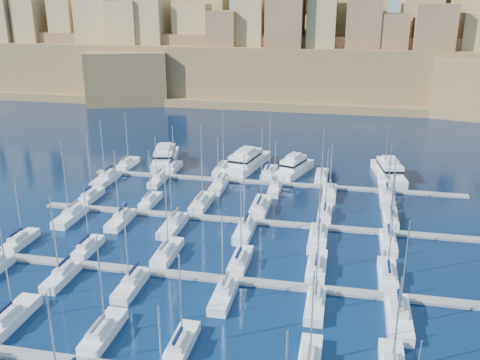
% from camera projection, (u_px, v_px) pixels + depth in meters
% --- Properties ---
extents(ground, '(600.00, 600.00, 0.00)m').
position_uv_depth(ground, '(243.00, 246.00, 90.64)').
color(ground, black).
rests_on(ground, ground).
extents(pontoon_mid_near, '(84.00, 2.00, 0.40)m').
position_uv_depth(pontoon_mid_near, '(227.00, 280.00, 79.47)').
color(pontoon_mid_near, slate).
rests_on(pontoon_mid_near, ground).
extents(pontoon_mid_far, '(84.00, 2.00, 0.40)m').
position_uv_depth(pontoon_mid_far, '(254.00, 222.00, 99.83)').
color(pontoon_mid_far, slate).
rests_on(pontoon_mid_far, ground).
extents(pontoon_far, '(84.00, 2.00, 0.40)m').
position_uv_depth(pontoon_far, '(271.00, 183.00, 120.19)').
color(pontoon_far, slate).
rests_on(pontoon_far, ground).
extents(sailboat_1, '(2.95, 9.84, 15.20)m').
position_uv_depth(sailboat_1, '(11.00, 318.00, 69.07)').
color(sailboat_1, white).
rests_on(sailboat_1, ground).
extents(sailboat_2, '(2.73, 9.11, 13.90)m').
position_uv_depth(sailboat_2, '(103.00, 332.00, 66.26)').
color(sailboat_2, white).
rests_on(sailboat_2, ground).
extents(sailboat_3, '(2.48, 8.27, 12.76)m').
position_uv_depth(sailboat_3, '(181.00, 344.00, 63.94)').
color(sailboat_3, white).
rests_on(sailboat_3, ground).
extents(sailboat_4, '(2.54, 8.46, 12.25)m').
position_uv_depth(sailboat_4, '(310.00, 360.00, 61.11)').
color(sailboat_4, white).
rests_on(sailboat_4, ground).
extents(sailboat_12, '(2.41, 8.04, 11.99)m').
position_uv_depth(sailboat_12, '(21.00, 240.00, 90.94)').
color(sailboat_12, white).
rests_on(sailboat_12, ground).
extents(sailboat_13, '(2.33, 7.78, 11.83)m').
position_uv_depth(sailboat_13, '(88.00, 247.00, 88.45)').
color(sailboat_13, white).
rests_on(sailboat_13, ground).
extents(sailboat_14, '(2.81, 9.36, 15.74)m').
position_uv_depth(sailboat_14, '(167.00, 253.00, 86.59)').
color(sailboat_14, white).
rests_on(sailboat_14, ground).
extents(sailboat_15, '(2.63, 8.76, 12.81)m').
position_uv_depth(sailboat_15, '(240.00, 261.00, 84.01)').
color(sailboat_15, white).
rests_on(sailboat_15, ground).
extents(sailboat_16, '(2.87, 9.56, 13.77)m').
position_uv_depth(sailboat_16, '(317.00, 267.00, 82.10)').
color(sailboat_16, white).
rests_on(sailboat_16, ground).
extents(sailboat_17, '(2.72, 9.07, 14.57)m').
position_uv_depth(sailboat_17, '(387.00, 274.00, 79.87)').
color(sailboat_17, white).
rests_on(sailboat_17, ground).
extents(sailboat_19, '(2.46, 8.19, 14.30)m').
position_uv_depth(sailboat_19, '(61.00, 276.00, 79.27)').
color(sailboat_19, white).
rests_on(sailboat_19, ground).
extents(sailboat_20, '(2.60, 8.67, 14.12)m').
position_uv_depth(sailboat_20, '(131.00, 285.00, 76.95)').
color(sailboat_20, white).
rests_on(sailboat_20, ground).
extents(sailboat_21, '(2.63, 8.75, 13.16)m').
position_uv_depth(sailboat_21, '(224.00, 295.00, 74.30)').
color(sailboat_21, white).
rests_on(sailboat_21, ground).
extents(sailboat_22, '(2.51, 8.38, 12.98)m').
position_uv_depth(sailboat_22, '(315.00, 305.00, 72.06)').
color(sailboat_22, white).
rests_on(sailboat_22, ground).
extents(sailboat_23, '(3.10, 10.34, 15.03)m').
position_uv_depth(sailboat_23, '(399.00, 318.00, 69.11)').
color(sailboat_23, white).
rests_on(sailboat_23, ground).
extents(sailboat_24, '(2.45, 8.16, 14.08)m').
position_uv_depth(sailboat_24, '(91.00, 196.00, 110.97)').
color(sailboat_24, white).
rests_on(sailboat_24, ground).
extents(sailboat_25, '(2.40, 8.00, 11.49)m').
position_uv_depth(sailboat_25, '(150.00, 201.00, 108.42)').
color(sailboat_25, white).
rests_on(sailboat_25, ground).
extents(sailboat_26, '(3.00, 10.01, 17.00)m').
position_uv_depth(sailboat_26, '(202.00, 203.00, 107.30)').
color(sailboat_26, white).
rests_on(sailboat_26, ground).
extents(sailboat_27, '(3.16, 10.54, 16.85)m').
position_uv_depth(sailboat_27, '(260.00, 207.00, 105.28)').
color(sailboat_27, white).
rests_on(sailboat_27, ground).
extents(sailboat_28, '(2.58, 8.59, 13.87)m').
position_uv_depth(sailboat_28, '(325.00, 214.00, 102.00)').
color(sailboat_28, white).
rests_on(sailboat_28, ground).
extents(sailboat_29, '(2.67, 8.90, 12.89)m').
position_uv_depth(sailboat_29, '(390.00, 218.00, 99.84)').
color(sailboat_29, white).
rests_on(sailboat_29, ground).
extents(sailboat_30, '(2.89, 9.62, 15.68)m').
position_uv_depth(sailboat_30, '(71.00, 216.00, 100.87)').
color(sailboat_30, white).
rests_on(sailboat_30, ground).
extents(sailboat_31, '(2.70, 8.99, 14.55)m').
position_uv_depth(sailboat_31, '(121.00, 220.00, 99.27)').
color(sailboat_31, white).
rests_on(sailboat_31, ground).
extents(sailboat_32, '(3.00, 10.00, 15.57)m').
position_uv_depth(sailboat_32, '(173.00, 225.00, 96.82)').
color(sailboat_32, white).
rests_on(sailboat_32, ground).
extents(sailboat_33, '(2.85, 9.51, 15.36)m').
position_uv_depth(sailboat_33, '(245.00, 231.00, 94.54)').
color(sailboat_33, white).
rests_on(sailboat_33, ground).
extents(sailboat_34, '(3.07, 10.25, 14.71)m').
position_uv_depth(sailboat_34, '(318.00, 238.00, 91.75)').
color(sailboat_34, white).
rests_on(sailboat_34, ground).
extents(sailboat_35, '(2.61, 8.71, 13.45)m').
position_uv_depth(sailboat_35, '(388.00, 242.00, 90.22)').
color(sailboat_35, white).
rests_on(sailboat_35, ground).
extents(sailboat_36, '(2.71, 9.03, 13.95)m').
position_uv_depth(sailboat_36, '(128.00, 164.00, 131.98)').
color(sailboat_36, white).
rests_on(sailboat_36, ground).
extents(sailboat_37, '(2.43, 8.09, 11.28)m').
position_uv_depth(sailboat_37, '(173.00, 168.00, 129.28)').
color(sailboat_37, white).
rests_on(sailboat_37, ground).
extents(sailboat_38, '(3.05, 10.16, 17.52)m').
position_uv_depth(sailboat_38, '(223.00, 169.00, 127.90)').
color(sailboat_38, white).
rests_on(sailboat_38, ground).
extents(sailboat_39, '(2.80, 9.32, 14.51)m').
position_uv_depth(sailboat_39, '(269.00, 173.00, 125.39)').
color(sailboat_39, white).
rests_on(sailboat_39, ground).
extents(sailboat_40, '(2.72, 9.07, 12.35)m').
position_uv_depth(sailboat_40, '(322.00, 176.00, 122.94)').
color(sailboat_40, white).
rests_on(sailboat_40, ground).
extents(sailboat_41, '(2.68, 8.93, 13.55)m').
position_uv_depth(sailboat_41, '(384.00, 181.00, 120.23)').
color(sailboat_41, white).
rests_on(sailboat_41, ground).
extents(sailboat_42, '(3.13, 10.42, 14.88)m').
position_uv_depth(sailboat_42, '(106.00, 179.00, 121.39)').
color(sailboat_42, white).
rests_on(sailboat_42, ground).
extents(sailboat_43, '(2.33, 7.78, 11.49)m').
position_uv_depth(sailboat_43, '(158.00, 180.00, 120.35)').
color(sailboat_43, white).
rests_on(sailboat_43, ground).
extents(sailboat_44, '(2.69, 8.96, 12.09)m').
position_uv_depth(sailboat_44, '(219.00, 186.00, 117.10)').
color(sailboat_44, white).
rests_on(sailboat_44, ground).
extents(sailboat_45, '(2.38, 7.94, 11.53)m').
position_uv_depth(sailboat_45, '(275.00, 189.00, 115.21)').
color(sailboat_45, white).
rests_on(sailboat_45, ground).
extents(sailboat_46, '(2.73, 9.08, 12.11)m').
position_uv_depth(sailboat_46, '(329.00, 193.00, 112.47)').
color(sailboat_46, white).
rests_on(sailboat_46, ground).
extents(sailboat_47, '(2.84, 9.45, 12.79)m').
position_uv_depth(sailboat_47, '(387.00, 198.00, 110.07)').
color(sailboat_47, white).
rests_on(sailboat_47, ground).
extents(motor_yacht_a, '(9.11, 18.40, 5.25)m').
position_uv_depth(motor_yacht_a, '(165.00, 157.00, 134.34)').
color(motor_yacht_a, white).
rests_on(motor_yacht_a, ground).
extents(motor_yacht_b, '(9.30, 19.75, 5.25)m').
position_uv_depth(motor_yacht_b, '(247.00, 161.00, 130.98)').
color(motor_yacht_b, white).
rests_on(motor_yacht_b, ground).
extents(motor_yacht_c, '(8.37, 14.58, 5.25)m').
position_uv_depth(motor_yacht_c, '(294.00, 167.00, 126.48)').
color(motor_yacht_c, white).
rests_on(motor_yacht_c, ground).
extents(motor_yacht_d, '(7.62, 17.41, 5.25)m').
position_uv_depth(motor_yacht_d, '(389.00, 171.00, 123.59)').
color(motor_yacht_d, white).
rests_on(motor_yacht_d, ground).
extents(fortified_city, '(460.00, 108.95, 59.52)m').
position_uv_depth(fortified_city, '(313.00, 58.00, 229.50)').
color(fortified_city, brown).
rests_on(fortified_city, ground).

